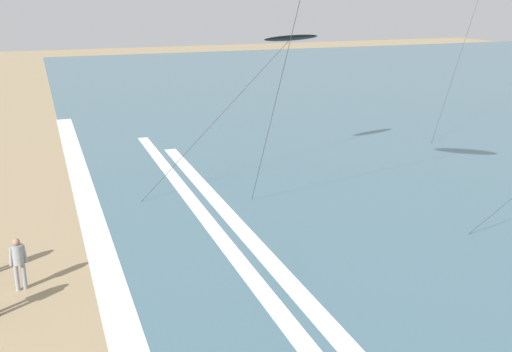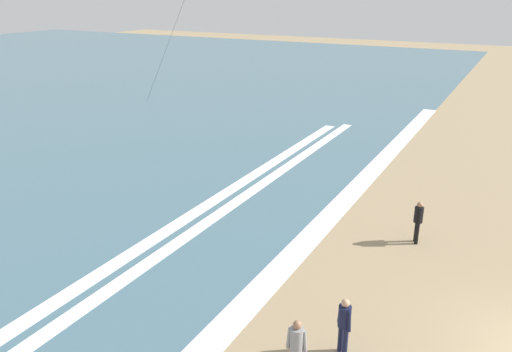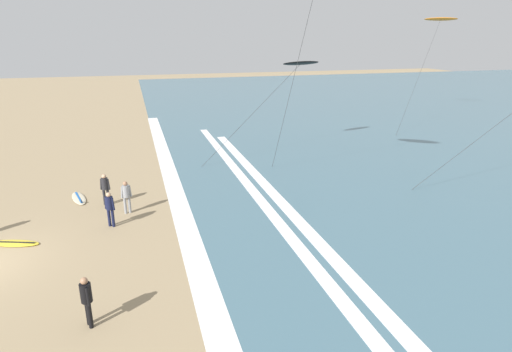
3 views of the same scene
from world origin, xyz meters
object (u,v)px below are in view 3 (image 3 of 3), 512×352
(surfer_foreground_main, at_px, (110,206))
(surfer_right_near, at_px, (105,187))
(surfboard_right_spare, at_px, (14,243))
(surfboard_near_water, at_px, (79,198))
(kite_black_high_right, at_px, (301,64))
(surfer_left_far, at_px, (86,297))
(surfer_background_far, at_px, (126,194))
(kite_orange_low_near, at_px, (441,20))

(surfer_foreground_main, bearing_deg, surfer_right_near, -173.42)
(surfer_right_near, height_order, surfboard_right_spare, surfer_right_near)
(surfer_right_near, xyz_separation_m, surfboard_near_water, (-1.22, -1.44, -0.91))
(surfboard_right_spare, xyz_separation_m, kite_black_high_right, (-11.62, 16.95, 6.09))
(surfer_left_far, xyz_separation_m, surfboard_near_water, (-10.89, -1.38, -0.91))
(surfer_left_far, distance_m, surfer_right_near, 9.66)
(surfer_left_far, xyz_separation_m, surfer_right_near, (-9.66, 0.07, 0.00))
(surfboard_near_water, xyz_separation_m, kite_black_high_right, (-7.00, 14.93, 6.09))
(surfer_foreground_main, distance_m, surfboard_near_water, 4.41)
(surfer_background_far, height_order, kite_black_high_right, kite_black_high_right)
(kite_black_high_right, bearing_deg, surfer_right_near, -58.63)
(surfer_left_far, bearing_deg, kite_black_high_right, 142.84)
(surfer_left_far, height_order, kite_black_high_right, kite_black_high_right)
(surfer_right_near, bearing_deg, surfer_left_far, -0.41)
(surfboard_right_spare, distance_m, kite_black_high_right, 21.43)
(surfer_foreground_main, height_order, surfboard_right_spare, surfer_foreground_main)
(surfer_left_far, bearing_deg, surfboard_right_spare, -151.54)
(surfer_foreground_main, distance_m, kite_black_high_right, 17.89)
(surfer_left_far, relative_size, surfer_right_near, 1.00)
(kite_black_high_right, bearing_deg, surfer_foreground_main, -50.30)
(kite_orange_low_near, bearing_deg, surfer_background_far, -58.66)
(surfer_foreground_main, height_order, kite_black_high_right, kite_black_high_right)
(surfer_foreground_main, bearing_deg, surfer_background_far, 152.50)
(surfer_foreground_main, xyz_separation_m, surfboard_near_water, (-3.94, -1.76, -0.91))
(surfer_foreground_main, xyz_separation_m, surfboard_right_spare, (0.68, -3.78, -0.91))
(surfer_left_far, bearing_deg, surfboard_near_water, -172.80)
(surfboard_right_spare, relative_size, kite_orange_low_near, 0.19)
(surfboard_near_water, bearing_deg, kite_orange_low_near, 115.99)
(surfer_foreground_main, distance_m, surfer_background_far, 1.50)
(surfer_left_far, distance_m, kite_orange_low_near, 43.31)
(kite_orange_low_near, bearing_deg, surfboard_right_spare, -59.50)
(surfboard_right_spare, relative_size, kite_black_high_right, 0.23)
(surfer_left_far, distance_m, surfboard_right_spare, 7.18)
(surfboard_near_water, bearing_deg, surfer_right_near, 49.75)
(surfer_right_near, xyz_separation_m, surfboard_right_spare, (3.40, -3.46, -0.91))
(surfer_left_far, height_order, surfboard_right_spare, surfer_left_far)
(surfer_left_far, distance_m, kite_black_high_right, 23.03)
(surfer_background_far, bearing_deg, surfboard_near_water, -136.80)
(surfer_background_far, bearing_deg, surfer_foreground_main, -27.50)
(surfboard_right_spare, bearing_deg, surfer_background_far, 114.25)
(surfer_foreground_main, relative_size, kite_orange_low_near, 0.14)
(surfer_foreground_main, bearing_deg, kite_orange_low_near, 122.51)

